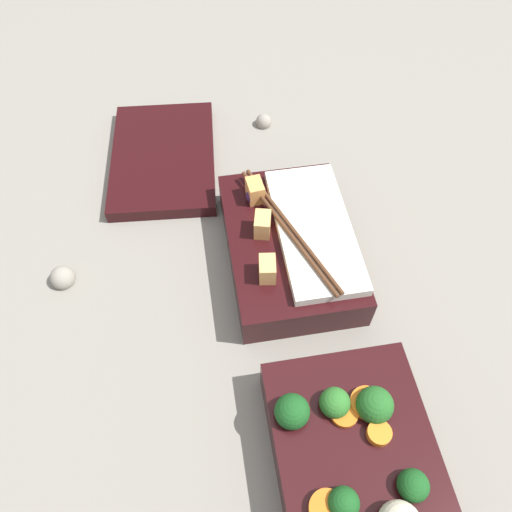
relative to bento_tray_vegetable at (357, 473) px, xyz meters
name	(u,v)px	position (x,y,z in m)	size (l,w,h in m)	color
ground_plane	(309,342)	(0.15, 0.01, -0.03)	(3.00, 3.00, 0.00)	gray
bento_tray_vegetable	(357,473)	(0.00, 0.00, 0.00)	(0.22, 0.15, 0.08)	black
bento_tray_rice	(289,245)	(0.27, 0.01, 0.00)	(0.22, 0.15, 0.07)	black
bento_lid	(164,158)	(0.46, 0.16, -0.02)	(0.21, 0.15, 0.02)	black
pebble_1	(264,122)	(0.52, 0.00, -0.02)	(0.02, 0.02, 0.02)	gray
pebble_2	(63,278)	(0.28, 0.29, -0.02)	(0.03, 0.03, 0.03)	gray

